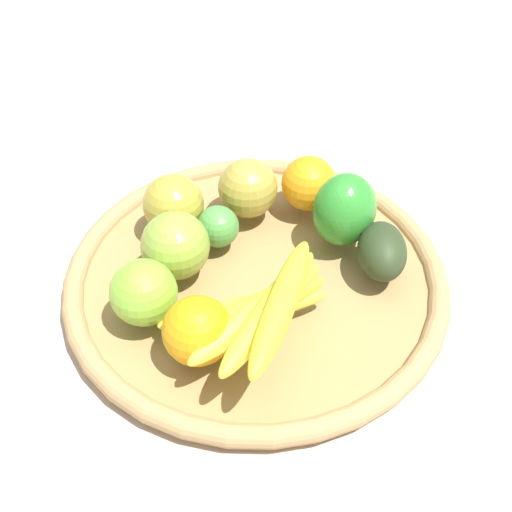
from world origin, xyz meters
TOP-DOWN VIEW (x-y plane):
  - ground_plane at (0.00, 0.00)m, footprint 2.40×2.40m
  - basket at (0.00, 0.00)m, footprint 0.45×0.45m
  - banana_bunch at (0.09, -0.04)m, footprint 0.16×0.19m
  - apple_3 at (-0.11, -0.06)m, footprint 0.10×0.10m
  - orange_0 at (-0.07, 0.11)m, footprint 0.07×0.07m
  - bell_pepper at (-0.00, 0.12)m, footprint 0.10×0.10m
  - apple_0 at (0.01, -0.14)m, footprint 0.07×0.07m
  - avocado at (0.06, 0.13)m, footprint 0.10×0.09m
  - apple_2 at (-0.10, 0.04)m, footprint 0.08×0.08m
  - lime_0 at (-0.06, -0.02)m, footprint 0.07×0.07m
  - apple_1 at (-0.04, -0.08)m, footprint 0.11×0.11m
  - orange_1 at (0.08, -0.11)m, footprint 0.08×0.08m

SIDE VIEW (x-z plane):
  - ground_plane at x=0.00m, z-range 0.00..0.00m
  - basket at x=0.00m, z-range 0.00..0.03m
  - lime_0 at x=-0.06m, z-range 0.03..0.08m
  - avocado at x=0.06m, z-range 0.03..0.09m
  - orange_0 at x=-0.07m, z-range 0.03..0.10m
  - orange_1 at x=0.08m, z-range 0.03..0.10m
  - apple_0 at x=0.01m, z-range 0.03..0.10m
  - apple_3 at x=-0.11m, z-range 0.03..0.11m
  - apple_2 at x=-0.10m, z-range 0.03..0.11m
  - apple_1 at x=-0.04m, z-range 0.03..0.11m
  - banana_bunch at x=0.09m, z-range 0.03..0.11m
  - bell_pepper at x=0.00m, z-range 0.03..0.12m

